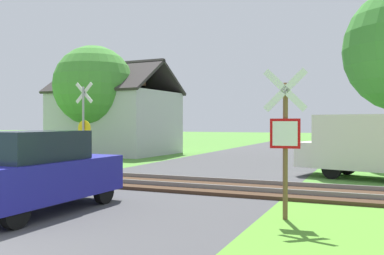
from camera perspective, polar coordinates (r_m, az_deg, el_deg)
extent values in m
cube|color=#424244|center=(8.46, -23.78, -12.80)|extent=(7.73, 80.00, 0.01)
cube|color=#422D1E|center=(13.53, -3.63, -7.47)|extent=(60.00, 2.60, 0.10)
cube|color=slate|center=(14.16, -2.33, -6.65)|extent=(60.00, 0.08, 0.12)
cube|color=slate|center=(12.89, -5.07, -7.38)|extent=(60.00, 0.08, 0.12)
cylinder|color=brown|center=(8.84, 12.34, -3.12)|extent=(0.10, 0.10, 2.76)
cube|color=red|center=(8.76, 12.31, -0.79)|extent=(0.60, 0.09, 0.60)
cube|color=white|center=(8.74, 12.29, -0.79)|extent=(0.49, 0.06, 0.49)
cube|color=white|center=(8.78, 12.32, 4.90)|extent=(0.88, 0.11, 0.88)
cube|color=white|center=(8.78, 12.32, 4.90)|extent=(0.88, 0.11, 0.88)
cylinder|color=#9E9EA5|center=(18.10, -14.30, -0.13)|extent=(0.09, 0.09, 3.44)
cube|color=white|center=(18.19, -14.19, 4.51)|extent=(0.88, 0.07, 0.88)
cube|color=white|center=(18.19, -14.19, 4.51)|extent=(0.88, 0.07, 0.88)
cylinder|color=yellow|center=(18.15, -14.17, -0.08)|extent=(0.64, 0.06, 0.64)
cube|color=#B7B7BC|center=(27.28, -10.18, 0.58)|extent=(7.06, 5.80, 3.86)
cube|color=#332D2D|center=(26.35, -11.95, 6.68)|extent=(7.26, 3.48, 2.06)
cube|color=#332D2D|center=(28.52, -8.56, 6.23)|extent=(7.26, 3.48, 2.06)
cube|color=brown|center=(26.37, -6.92, 6.76)|extent=(0.53, 0.53, 1.10)
cylinder|color=#513823|center=(25.78, -12.96, -1.09)|extent=(0.39, 0.39, 2.36)
sphere|color=#478E38|center=(25.86, -12.98, 5.44)|extent=(4.70, 4.70, 4.70)
cube|color=silver|center=(15.97, 23.95, -1.81)|extent=(4.56, 2.97, 1.90)
cube|color=silver|center=(16.79, 15.82, -3.37)|extent=(1.17, 1.93, 0.90)
cube|color=#19232D|center=(16.61, 17.00, -0.54)|extent=(0.48, 1.56, 0.85)
cylinder|color=black|center=(17.19, 19.98, -4.79)|extent=(0.70, 0.36, 0.68)
cylinder|color=black|center=(15.73, 18.14, -5.29)|extent=(0.70, 0.36, 0.68)
cube|color=navy|center=(10.01, -19.57, -6.51)|extent=(1.73, 4.04, 0.84)
cube|color=#19232D|center=(9.80, -20.39, -2.32)|extent=(1.44, 2.23, 0.64)
cylinder|color=black|center=(10.65, -11.67, -8.33)|extent=(0.19, 0.60, 0.60)
cylinder|color=black|center=(11.52, -17.37, -7.67)|extent=(0.19, 0.60, 0.60)
cylinder|color=black|center=(8.64, -22.50, -10.49)|extent=(0.19, 0.60, 0.60)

